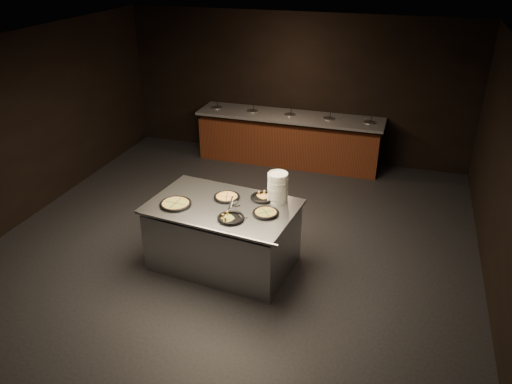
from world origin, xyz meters
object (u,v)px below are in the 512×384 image
plate_stack (278,187)px  pan_cheese_whole (227,197)px  serving_counter (223,236)px  pan_veggie_whole (176,204)px

plate_stack → pan_cheese_whole: bearing=-167.3°
plate_stack → pan_cheese_whole: 0.72m
serving_counter → plate_stack: bearing=34.6°
plate_stack → pan_cheese_whole: plate_stack is taller
pan_veggie_whole → pan_cheese_whole: size_ratio=1.19×
plate_stack → pan_veggie_whole: bearing=-156.6°
pan_veggie_whole → plate_stack: bearing=23.4°
pan_cheese_whole → pan_veggie_whole: bearing=-146.0°
serving_counter → pan_veggie_whole: pan_veggie_whole is taller
serving_counter → plate_stack: size_ratio=5.21×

